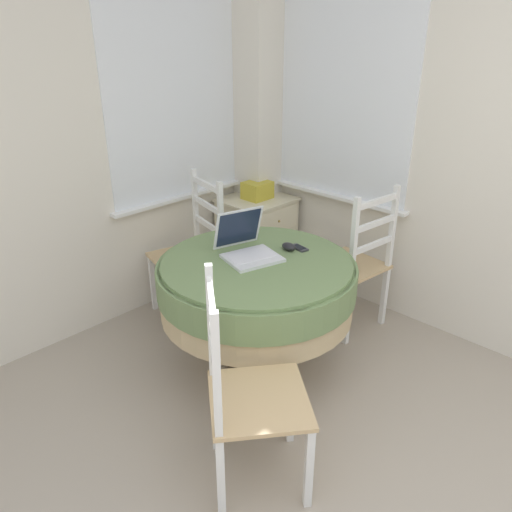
# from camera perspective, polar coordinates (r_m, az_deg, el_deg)

# --- Properties ---
(corner_room_shell) EXTENTS (4.24, 4.64, 2.55)m
(corner_room_shell) POSITION_cam_1_polar(r_m,az_deg,el_deg) (2.89, 3.10, 12.15)
(corner_room_shell) COLOR silver
(corner_room_shell) RESTS_ON ground_plane
(round_dining_table) EXTENTS (1.12, 1.12, 0.72)m
(round_dining_table) POSITION_cam_1_polar(r_m,az_deg,el_deg) (2.84, 0.07, -3.24)
(round_dining_table) COLOR #4C3D2D
(round_dining_table) RESTS_ON ground_plane
(laptop) EXTENTS (0.37, 0.39, 0.26)m
(laptop) POSITION_cam_1_polar(r_m,az_deg,el_deg) (2.82, -1.00, 1.02)
(laptop) COLOR silver
(laptop) RESTS_ON round_dining_table
(computer_mouse) EXTENTS (0.06, 0.09, 0.05)m
(computer_mouse) POSITION_cam_1_polar(r_m,az_deg,el_deg) (2.91, 3.77, 1.08)
(computer_mouse) COLOR black
(computer_mouse) RESTS_ON round_dining_table
(cell_phone) EXTENTS (0.07, 0.12, 0.01)m
(cell_phone) POSITION_cam_1_polar(r_m,az_deg,el_deg) (2.94, 4.95, 0.95)
(cell_phone) COLOR #2D2D33
(cell_phone) RESTS_ON round_dining_table
(dining_chair_near_back_window) EXTENTS (0.52, 0.52, 1.01)m
(dining_chair_near_back_window) POSITION_cam_1_polar(r_m,az_deg,el_deg) (3.52, -7.37, 0.33)
(dining_chair_near_back_window) COLOR tan
(dining_chair_near_back_window) RESTS_ON ground_plane
(dining_chair_near_right_window) EXTENTS (0.48, 0.47, 1.01)m
(dining_chair_near_right_window) POSITION_cam_1_polar(r_m,az_deg,el_deg) (3.39, 11.10, -0.92)
(dining_chair_near_right_window) COLOR tan
(dining_chair_near_right_window) RESTS_ON ground_plane
(dining_chair_camera_near) EXTENTS (0.60, 0.60, 1.01)m
(dining_chair_camera_near) POSITION_cam_1_polar(r_m,az_deg,el_deg) (2.22, -0.98, -15.62)
(dining_chair_camera_near) COLOR tan
(dining_chair_camera_near) RESTS_ON ground_plane
(corner_cabinet) EXTENTS (0.52, 0.49, 0.68)m
(corner_cabinet) POSITION_cam_1_polar(r_m,az_deg,el_deg) (4.07, 0.09, 2.03)
(corner_cabinet) COLOR beige
(corner_cabinet) RESTS_ON ground_plane
(storage_box) EXTENTS (0.21, 0.17, 0.13)m
(storage_box) POSITION_cam_1_polar(r_m,az_deg,el_deg) (3.94, 0.15, 7.54)
(storage_box) COLOR gold
(storage_box) RESTS_ON corner_cabinet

